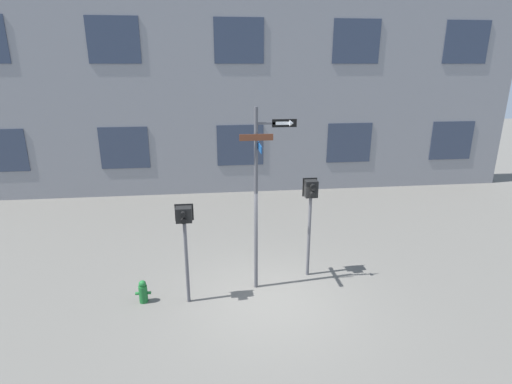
{
  "coord_description": "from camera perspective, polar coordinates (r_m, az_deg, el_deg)",
  "views": [
    {
      "loc": [
        -1.28,
        -8.25,
        5.4
      ],
      "look_at": [
        -0.25,
        0.6,
        2.53
      ],
      "focal_mm": 28.0,
      "sensor_mm": 36.0,
      "label": 1
    }
  ],
  "objects": [
    {
      "name": "fire_hydrant",
      "position": [
        10.06,
        -15.83,
        -13.55
      ],
      "size": [
        0.36,
        0.2,
        0.57
      ],
      "color": "#196028",
      "rests_on": "ground_plane"
    },
    {
      "name": "pedestrian_signal_right",
      "position": [
        10.17,
        7.8,
        -1.28
      ],
      "size": [
        0.37,
        0.4,
        2.66
      ],
      "color": "#4C4C51",
      "rests_on": "ground_plane"
    },
    {
      "name": "street_sign_pole",
      "position": [
        9.33,
        0.47,
        0.66
      ],
      "size": [
        1.3,
        1.01,
        4.5
      ],
      "color": "#4C4C51",
      "rests_on": "ground_plane"
    },
    {
      "name": "pedestrian_signal_left",
      "position": [
        9.11,
        -10.16,
        -5.0
      ],
      "size": [
        0.41,
        0.4,
        2.42
      ],
      "color": "#4C4C51",
      "rests_on": "ground_plane"
    },
    {
      "name": "ground_plane",
      "position": [
        9.94,
        1.88,
        -15.07
      ],
      "size": [
        60.0,
        60.0,
        0.0
      ],
      "primitive_type": "plane",
      "color": "#595651"
    },
    {
      "name": "building_facade",
      "position": [
        17.13,
        -2.53,
        20.73
      ],
      "size": [
        24.0,
        0.64,
        12.53
      ],
      "color": "gray",
      "rests_on": "ground_plane"
    }
  ]
}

